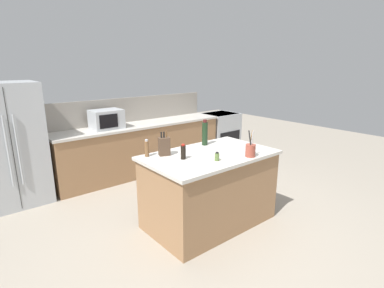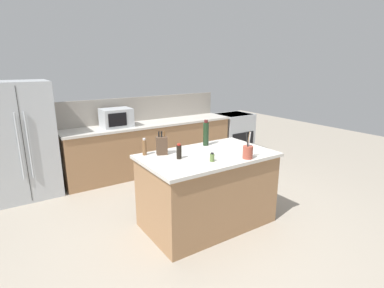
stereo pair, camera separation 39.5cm
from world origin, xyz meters
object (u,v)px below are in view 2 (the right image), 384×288
at_px(spice_jar_oregano, 212,157).
at_px(wine_bottle, 206,133).
at_px(microwave, 116,118).
at_px(range_oven, 233,134).
at_px(pepper_grinder, 144,147).
at_px(knife_block, 162,145).
at_px(utensil_crock, 248,152).
at_px(soy_sauce_bottle, 179,152).
at_px(refrigerator, 22,141).

xyz_separation_m(spice_jar_oregano, wine_bottle, (0.35, 0.60, 0.12)).
xyz_separation_m(microwave, spice_jar_oregano, (0.24, -2.45, -0.11)).
height_order(range_oven, spice_jar_oregano, spice_jar_oregano).
xyz_separation_m(microwave, pepper_grinder, (-0.30, -1.80, -0.06)).
height_order(knife_block, spice_jar_oregano, knife_block).
height_order(utensil_crock, wine_bottle, wine_bottle).
distance_m(range_oven, pepper_grinder, 3.56).
relative_size(knife_block, utensil_crock, 0.91).
distance_m(pepper_grinder, wine_bottle, 0.89).
bearing_deg(microwave, wine_bottle, -72.41).
xyz_separation_m(range_oven, soy_sauce_bottle, (-2.74, -2.16, 0.56)).
bearing_deg(soy_sauce_bottle, spice_jar_oregano, -48.37).
bearing_deg(utensil_crock, spice_jar_oregano, 161.17).
relative_size(utensil_crock, pepper_grinder, 1.53).
bearing_deg(refrigerator, range_oven, -0.70).
relative_size(microwave, knife_block, 1.77).
xyz_separation_m(microwave, wine_bottle, (0.59, -1.85, 0.00)).
bearing_deg(pepper_grinder, soy_sauce_bottle, -52.40).
bearing_deg(utensil_crock, microwave, 104.13).
bearing_deg(wine_bottle, microwave, 107.59).
bearing_deg(spice_jar_oregano, knife_block, 121.69).
distance_m(utensil_crock, soy_sauce_bottle, 0.80).
distance_m(spice_jar_oregano, wine_bottle, 0.71).
bearing_deg(knife_block, microwave, 106.87).
xyz_separation_m(utensil_crock, pepper_grinder, (-0.95, 0.79, 0.02)).
relative_size(range_oven, spice_jar_oregano, 8.96).
xyz_separation_m(spice_jar_oregano, pepper_grinder, (-0.54, 0.65, 0.05)).
relative_size(spice_jar_oregano, pepper_grinder, 0.49).
bearing_deg(refrigerator, microwave, -1.99).
distance_m(spice_jar_oregano, soy_sauce_bottle, 0.39).
bearing_deg(refrigerator, pepper_grinder, -57.55).
relative_size(refrigerator, soy_sauce_bottle, 9.87).
bearing_deg(range_oven, pepper_grinder, -149.19).
distance_m(refrigerator, range_oven, 4.22).
bearing_deg(spice_jar_oregano, pepper_grinder, 129.48).
distance_m(range_oven, microwave, 2.79).
xyz_separation_m(microwave, utensil_crock, (0.65, -2.59, -0.08)).
xyz_separation_m(utensil_crock, wine_bottle, (-0.07, 0.74, 0.08)).
relative_size(utensil_crock, soy_sauce_bottle, 1.78).
distance_m(range_oven, wine_bottle, 2.89).
xyz_separation_m(refrigerator, microwave, (1.48, -0.05, 0.21)).
bearing_deg(refrigerator, utensil_crock, -51.16).
height_order(range_oven, pepper_grinder, pepper_grinder).
bearing_deg(utensil_crock, range_oven, 51.43).
bearing_deg(soy_sauce_bottle, knife_block, 107.64).
height_order(knife_block, soy_sauce_bottle, knife_block).
xyz_separation_m(utensil_crock, soy_sauce_bottle, (-0.68, 0.44, 0.00)).
bearing_deg(range_oven, soy_sauce_bottle, -141.82).
bearing_deg(range_oven, knife_block, -146.24).
relative_size(range_oven, wine_bottle, 2.63).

